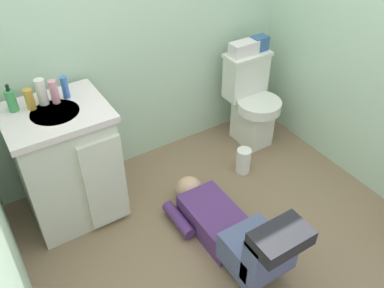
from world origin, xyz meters
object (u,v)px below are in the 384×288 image
Objects in this scene: person_plumber at (233,230)px; bottle_pink at (54,92)px; bottle_amber at (30,99)px; toilet at (251,101)px; tissue_box at (244,48)px; bottle_white at (42,92)px; toiletry_bag at (259,43)px; paper_towel_roll at (243,161)px; vanity_cabinet at (68,164)px; faucet at (45,92)px; bottle_blue at (65,87)px; soap_dispenser at (11,100)px.

bottle_pink is (-0.66, 0.92, 0.72)m from person_plumber.
bottle_pink reaches higher than bottle_amber.
toilet is at bearing 46.83° from person_plumber.
toilet is 1.57m from bottle_pink.
tissue_box is 1.54× the size of bottle_pink.
tissue_box is at bearing 0.60° from bottle_white.
toiletry_bag is 0.61× the size of paper_towel_roll.
toilet is 3.68× the size of paper_towel_roll.
bottle_amber is at bearing 178.01° from toilet.
bottle_white is (-0.03, 0.11, 0.48)m from vanity_cabinet.
toiletry_bag is 0.87× the size of bottle_pink.
vanity_cabinet is at bearing 129.88° from person_plumber.
bottle_pink reaches higher than faucet.
bottle_pink reaches higher than tissue_box.
bottle_blue reaches higher than tissue_box.
bottle_white is 1.15× the size of bottle_blue.
toiletry_bag is at bearing -0.78° from faucet.
toiletry_bag is (0.15, 0.00, 0.01)m from tissue_box.
soap_dispenser is at bearing -173.99° from faucet.
bottle_white is (-0.73, 0.95, 0.72)m from person_plumber.
soap_dispenser reaches higher than bottle_amber.
bottle_white is at bearing 13.61° from bottle_amber.
bottle_amber reaches higher than paper_towel_roll.
toiletry_bag reaches higher than person_plumber.
vanity_cabinet is 1.12m from person_plumber.
vanity_cabinet is at bearing -178.74° from toilet.
soap_dispenser is at bearing 173.88° from bottle_white.
vanity_cabinet is 0.48m from bottle_amber.
faucet is 0.09× the size of person_plumber.
toilet is at bearing -139.23° from toiletry_bag.
vanity_cabinet is at bearing -136.81° from bottle_blue.
toilet is 1.50m from bottle_blue.
vanity_cabinet is 3.73× the size of tissue_box.
bottle_amber reaches higher than toiletry_bag.
toilet is at bearing -2.82° from bottle_blue.
bottle_pink reaches higher than toiletry_bag.
faucet reaches higher than person_plumber.
person_plumber is 6.42× the size of soap_dispenser.
paper_towel_roll is (1.24, -0.39, -0.80)m from bottle_white.
toilet is 1.79m from soap_dispenser.
bottle_pink is at bearing -21.71° from bottle_white.
soap_dispenser is (-0.19, -0.02, 0.02)m from faucet.
tissue_box reaches higher than paper_towel_roll.
toilet is 7.50× the size of faucet.
bottle_pink is (0.06, -0.03, -0.01)m from bottle_white.
bottle_blue is (0.14, -0.01, -0.01)m from bottle_white.
person_plumber is (-0.82, -0.87, -0.19)m from toilet.
vanity_cabinet is 4.02× the size of paper_towel_roll.
bottle_white is at bearing 177.71° from bottle_blue.
person_plumber is 1.39m from bottle_white.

